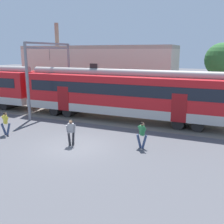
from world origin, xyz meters
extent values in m
plane|color=#515156|center=(0.00, 0.00, 0.00)|extent=(160.00, 160.00, 0.00)
cube|color=slate|center=(-10.57, 7.22, 0.01)|extent=(80.00, 4.40, 0.01)
cube|color=#B7B2AD|center=(0.43, 7.22, 1.05)|extent=(18.00, 3.06, 0.70)
cube|color=red|center=(0.43, 7.22, 2.60)|extent=(18.00, 3.00, 2.40)
cube|color=black|center=(0.43, 5.70, 2.80)|extent=(16.56, 0.03, 0.90)
cube|color=maroon|center=(5.38, 5.70, 1.75)|extent=(1.10, 0.04, 2.10)
cube|color=maroon|center=(-4.52, 5.70, 1.75)|extent=(1.10, 0.04, 2.10)
cylinder|color=#9C9793|center=(0.43, 7.22, 3.98)|extent=(17.64, 0.70, 0.70)
cube|color=black|center=(-2.27, 7.22, 4.53)|extent=(0.70, 0.12, 0.40)
cylinder|color=black|center=(6.71, 7.22, 0.45)|extent=(0.90, 2.40, 0.90)
cylinder|color=black|center=(5.31, 7.22, 0.45)|extent=(0.90, 2.40, 0.90)
cylinder|color=black|center=(-4.45, 7.22, 0.45)|extent=(0.90, 2.40, 0.90)
cylinder|color=black|center=(-5.85, 7.22, 0.45)|extent=(0.90, 2.40, 0.90)
cylinder|color=black|center=(-11.89, 7.22, 0.45)|extent=(0.90, 2.40, 0.90)
cylinder|color=black|center=(-13.29, 7.22, 0.45)|extent=(0.90, 2.40, 0.90)
cylinder|color=navy|center=(-5.41, 0.10, 0.43)|extent=(0.33, 0.37, 0.87)
cylinder|color=navy|center=(-5.72, -0.01, 0.43)|extent=(0.33, 0.37, 0.87)
cube|color=gold|center=(-5.56, 0.05, 1.14)|extent=(0.43, 0.41, 0.56)
cylinder|color=gold|center=(-5.79, 0.11, 1.09)|extent=(0.22, 0.25, 0.52)
cylinder|color=gold|center=(-5.34, -0.02, 1.09)|extent=(0.22, 0.25, 0.52)
sphere|color=brown|center=(-5.55, 0.06, 1.53)|extent=(0.22, 0.22, 0.22)
sphere|color=black|center=(-5.56, 0.05, 1.56)|extent=(0.20, 0.20, 0.20)
cylinder|color=#28282D|center=(-0.29, -0.07, 0.43)|extent=(0.25, 0.38, 0.87)
cylinder|color=#28282D|center=(-0.20, 0.25, 0.43)|extent=(0.25, 0.38, 0.87)
cube|color=gray|center=(-0.25, 0.09, 1.14)|extent=(0.42, 0.34, 0.56)
cylinder|color=gray|center=(-0.06, 0.23, 1.09)|extent=(0.16, 0.26, 0.52)
cylinder|color=gray|center=(-0.43, -0.06, 1.09)|extent=(0.16, 0.26, 0.52)
sphere|color=brown|center=(-0.24, 0.07, 1.53)|extent=(0.22, 0.22, 0.22)
sphere|color=black|center=(-0.25, 0.09, 1.56)|extent=(0.20, 0.20, 0.20)
cube|color=#235633|center=(-0.30, 0.26, 1.16)|extent=(0.32, 0.24, 0.40)
cylinder|color=navy|center=(4.11, 1.33, 0.43)|extent=(0.38, 0.32, 0.87)
cylinder|color=navy|center=(3.78, 1.34, 0.43)|extent=(0.38, 0.32, 0.87)
cube|color=#2D7F47|center=(3.95, 1.33, 1.14)|extent=(0.40, 0.43, 0.56)
cylinder|color=#2D7F47|center=(3.76, 1.48, 1.09)|extent=(0.26, 0.21, 0.52)
cylinder|color=#2D7F47|center=(4.13, 1.19, 1.09)|extent=(0.26, 0.21, 0.52)
sphere|color=#9E7051|center=(3.96, 1.35, 1.53)|extent=(0.22, 0.22, 0.22)
sphere|color=black|center=(3.95, 1.33, 1.56)|extent=(0.20, 0.20, 0.20)
cylinder|color=gray|center=(-6.82, 4.02, 3.25)|extent=(0.24, 0.24, 6.50)
cylinder|color=gray|center=(-6.82, 10.42, 3.25)|extent=(0.24, 0.24, 6.50)
cube|color=gray|center=(-6.82, 7.22, 6.45)|extent=(0.20, 6.40, 0.16)
cube|color=gray|center=(-6.82, 7.22, 6.05)|extent=(0.20, 6.40, 0.16)
cylinder|color=black|center=(-6.82, 7.22, 5.45)|extent=(0.03, 0.03, 1.00)
cube|color=beige|center=(-6.07, 15.50, 3.00)|extent=(18.65, 5.00, 6.00)
cube|color=#9F9686|center=(-6.07, 15.50, 6.20)|extent=(18.65, 5.00, 0.40)
cylinder|color=#8C6656|center=(-11.66, 15.50, 7.60)|extent=(0.50, 0.50, 3.20)
cylinder|color=brown|center=(7.79, 16.84, 1.82)|extent=(0.32, 0.32, 3.65)
sphere|color=#2D662D|center=(7.79, 16.84, 4.88)|extent=(3.52, 3.52, 3.52)
camera|label=1|loc=(8.23, -13.20, 5.77)|focal=42.00mm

